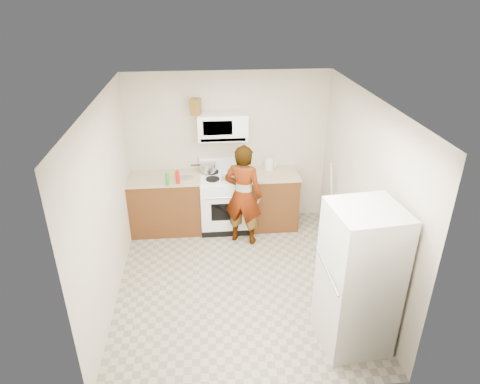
{
  "coord_description": "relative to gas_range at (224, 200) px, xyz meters",
  "views": [
    {
      "loc": [
        -0.41,
        -4.69,
        3.69
      ],
      "look_at": [
        0.07,
        0.55,
        1.09
      ],
      "focal_mm": 32.0,
      "sensor_mm": 36.0,
      "label": 1
    }
  ],
  "objects": [
    {
      "name": "cabinet_right",
      "position": [
        0.78,
        0.01,
        -0.04
      ],
      "size": [
        0.8,
        0.62,
        0.9
      ],
      "primitive_type": "cube",
      "color": "#5A2C15",
      "rests_on": "floor"
    },
    {
      "name": "fridge",
      "position": [
        1.28,
        -2.65,
        0.36
      ],
      "size": [
        0.77,
        0.77,
        1.7
      ],
      "primitive_type": "cube",
      "rotation": [
        0.0,
        0.0,
        0.11
      ],
      "color": "beige",
      "rests_on": "floor"
    },
    {
      "name": "pot_lid",
      "position": [
        -0.59,
        -0.03,
        0.46
      ],
      "size": [
        0.3,
        0.3,
        0.01
      ],
      "primitive_type": "cylinder",
      "rotation": [
        0.0,
        0.0,
        -0.41
      ],
      "color": "white",
      "rests_on": "counter_left"
    },
    {
      "name": "kettle",
      "position": [
        0.75,
        0.16,
        0.54
      ],
      "size": [
        0.19,
        0.19,
        0.17
      ],
      "primitive_type": "cylinder",
      "rotation": [
        0.0,
        0.0,
        0.38
      ],
      "color": "silver",
      "rests_on": "counter_right"
    },
    {
      "name": "person",
      "position": [
        0.27,
        -0.46,
        0.31
      ],
      "size": [
        0.68,
        0.58,
        1.59
      ],
      "primitive_type": "imported",
      "rotation": [
        0.0,
        0.0,
        2.75
      ],
      "color": "tan",
      "rests_on": "floor"
    },
    {
      "name": "right_wall",
      "position": [
        1.69,
        -1.48,
        0.76
      ],
      "size": [
        0.02,
        3.6,
        2.5
      ],
      "primitive_type": "cube",
      "color": "beige",
      "rests_on": "floor"
    },
    {
      "name": "counter_right",
      "position": [
        0.78,
        0.01,
        0.43
      ],
      "size": [
        0.82,
        0.64,
        0.03
      ],
      "primitive_type": "cube",
      "color": "tan",
      "rests_on": "cabinet_right"
    },
    {
      "name": "saucepan",
      "position": [
        -0.24,
        0.13,
        0.54
      ],
      "size": [
        0.3,
        0.3,
        0.14
      ],
      "primitive_type": "cylinder",
      "rotation": [
        0.0,
        0.0,
        0.2
      ],
      "color": "silver",
      "rests_on": "gas_range"
    },
    {
      "name": "floor",
      "position": [
        0.1,
        -1.48,
        -0.49
      ],
      "size": [
        3.6,
        3.6,
        0.0
      ],
      "primitive_type": "plane",
      "color": "gray",
      "rests_on": "ground"
    },
    {
      "name": "counter_left",
      "position": [
        -0.94,
        0.01,
        0.43
      ],
      "size": [
        1.14,
        0.64,
        0.03
      ],
      "primitive_type": "cube",
      "color": "tan",
      "rests_on": "cabinet_left"
    },
    {
      "name": "gas_range",
      "position": [
        0.0,
        0.0,
        0.0
      ],
      "size": [
        0.76,
        0.65,
        1.13
      ],
      "color": "white",
      "rests_on": "floor"
    },
    {
      "name": "cabinet_left",
      "position": [
        -0.94,
        0.01,
        -0.04
      ],
      "size": [
        1.12,
        0.62,
        0.9
      ],
      "primitive_type": "cube",
      "color": "#5A2C15",
      "rests_on": "floor"
    },
    {
      "name": "bottle_spray",
      "position": [
        -0.71,
        -0.24,
        0.55
      ],
      "size": [
        0.08,
        0.08,
        0.21
      ],
      "primitive_type": "cylinder",
      "rotation": [
        0.0,
        0.0,
        -0.34
      ],
      "color": "#B8150D",
      "rests_on": "counter_left"
    },
    {
      "name": "broom",
      "position": [
        1.65,
        -0.44,
        0.16
      ],
      "size": [
        0.23,
        0.2,
        1.28
      ],
      "primitive_type": "cylinder",
      "rotation": [
        0.14,
        -0.14,
        -0.09
      ],
      "color": "silver",
      "rests_on": "floor"
    },
    {
      "name": "back_wall",
      "position": [
        0.1,
        0.31,
        0.76
      ],
      "size": [
        3.2,
        0.02,
        2.5
      ],
      "primitive_type": "cube",
      "color": "beige",
      "rests_on": "floor"
    },
    {
      "name": "bottle_green_cap",
      "position": [
        -0.86,
        -0.3,
        0.55
      ],
      "size": [
        0.07,
        0.07,
        0.19
      ],
      "primitive_type": "cylinder",
      "rotation": [
        0.0,
        0.0,
        -0.29
      ],
      "color": "#198D21",
      "rests_on": "counter_left"
    },
    {
      "name": "tray",
      "position": [
        0.08,
        -0.14,
        0.47
      ],
      "size": [
        0.26,
        0.18,
        0.05
      ],
      "primitive_type": "cube",
      "rotation": [
        0.0,
        0.0,
        -0.08
      ],
      "color": "silver",
      "rests_on": "gas_range"
    },
    {
      "name": "bottle_hot_sauce",
      "position": [
        -0.75,
        -0.07,
        0.52
      ],
      "size": [
        0.05,
        0.05,
        0.15
      ],
      "primitive_type": "cylinder",
      "rotation": [
        0.0,
        0.0,
        0.04
      ],
      "color": "orange",
      "rests_on": "counter_left"
    },
    {
      "name": "microwave",
      "position": [
        0.0,
        0.13,
        1.21
      ],
      "size": [
        0.76,
        0.38,
        0.4
      ],
      "primitive_type": "cube",
      "color": "white",
      "rests_on": "back_wall"
    },
    {
      "name": "jug",
      "position": [
        -0.39,
        0.1,
        1.53
      ],
      "size": [
        0.18,
        0.18,
        0.24
      ],
      "primitive_type": "cube",
      "rotation": [
        0.0,
        0.0,
        -0.35
      ],
      "color": "brown",
      "rests_on": "microwave"
    }
  ]
}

